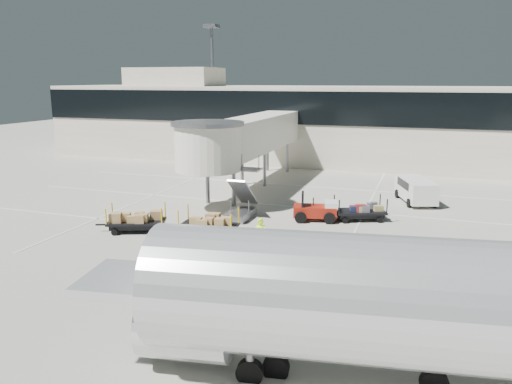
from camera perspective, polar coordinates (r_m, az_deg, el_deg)
ground at (r=27.13m, az=-2.85°, el=-5.99°), size 140.00×140.00×0.00m
lane_markings at (r=35.79m, az=1.72°, el=-1.33°), size 40.00×30.00×0.02m
terminal at (r=54.87m, az=8.57°, el=7.79°), size 64.00×12.11×15.20m
jet_bridge at (r=38.82m, az=-1.62°, el=6.19°), size 5.70×20.40×6.03m
baggage_tug at (r=31.65m, az=6.88°, el=-2.10°), size 2.94×2.25×1.78m
suitcase_cart at (r=32.16m, az=11.81°, el=-2.23°), size 3.87×2.65×1.51m
box_cart_near at (r=28.50m, az=-5.63°, el=-3.78°), size 4.04×1.85×1.56m
box_cart_far at (r=29.95m, az=-13.74°, el=-3.22°), size 4.06×2.71×1.58m
ground_worker at (r=25.43m, az=0.53°, el=-5.04°), size 0.70×0.47×1.87m
minivan at (r=37.87m, az=17.75°, el=0.40°), size 3.18×4.80×1.69m
belt_loader at (r=53.08m, az=-6.67°, el=4.09°), size 4.69×3.21×2.12m
aircraft at (r=14.86m, az=20.36°, el=-12.13°), size 18.59×5.86×4.67m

